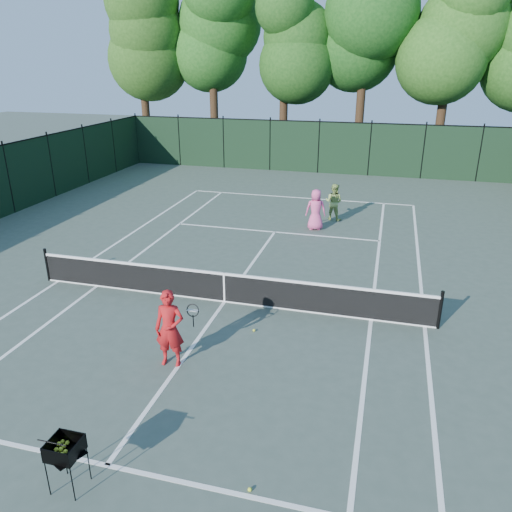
% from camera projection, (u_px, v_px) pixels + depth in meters
% --- Properties ---
extents(ground, '(90.00, 90.00, 0.00)m').
position_uv_depth(ground, '(225.00, 302.00, 14.29)').
color(ground, '#404E43').
rests_on(ground, ground).
extents(sideline_doubles_left, '(0.10, 23.77, 0.01)m').
position_uv_depth(sideline_doubles_left, '(58.00, 281.00, 15.61)').
color(sideline_doubles_left, white).
rests_on(sideline_doubles_left, ground).
extents(sideline_doubles_right, '(0.10, 23.77, 0.01)m').
position_uv_depth(sideline_doubles_right, '(425.00, 326.00, 12.97)').
color(sideline_doubles_right, white).
rests_on(sideline_doubles_right, ground).
extents(sideline_singles_left, '(0.10, 23.77, 0.01)m').
position_uv_depth(sideline_singles_left, '(97.00, 286.00, 15.28)').
color(sideline_singles_left, white).
rests_on(sideline_singles_left, ground).
extents(sideline_singles_right, '(0.10, 23.77, 0.01)m').
position_uv_depth(sideline_singles_right, '(371.00, 320.00, 13.30)').
color(sideline_singles_right, white).
rests_on(sideline_singles_right, ground).
extents(baseline_far, '(10.97, 0.10, 0.01)m').
position_uv_depth(baseline_far, '(299.00, 198.00, 24.96)').
color(baseline_far, white).
rests_on(baseline_far, ground).
extents(service_line_near, '(8.23, 0.10, 0.01)m').
position_uv_depth(service_line_near, '(107.00, 465.00, 8.55)').
color(service_line_near, white).
rests_on(service_line_near, ground).
extents(service_line_far, '(8.23, 0.10, 0.01)m').
position_uv_depth(service_line_far, '(275.00, 232.00, 20.04)').
color(service_line_far, white).
rests_on(service_line_far, ground).
extents(center_service_line, '(0.10, 12.80, 0.01)m').
position_uv_depth(center_service_line, '(225.00, 302.00, 14.29)').
color(center_service_line, white).
rests_on(center_service_line, ground).
extents(tennis_net, '(11.69, 0.09, 1.06)m').
position_uv_depth(tennis_net, '(224.00, 287.00, 14.12)').
color(tennis_net, black).
rests_on(tennis_net, ground).
extents(fence_far, '(24.00, 0.05, 3.00)m').
position_uv_depth(fence_far, '(319.00, 148.00, 29.90)').
color(fence_far, black).
rests_on(fence_far, ground).
extents(tree_0, '(6.40, 6.40, 13.14)m').
position_uv_depth(tree_0, '(140.00, 32.00, 33.71)').
color(tree_0, black).
rests_on(tree_0, ground).
extents(tree_1, '(6.80, 6.80, 13.98)m').
position_uv_depth(tree_1, '(211.00, 22.00, 32.76)').
color(tree_1, black).
rests_on(tree_1, ground).
extents(tree_2, '(6.00, 6.00, 12.40)m').
position_uv_depth(tree_2, '(285.00, 38.00, 31.73)').
color(tree_2, black).
rests_on(tree_2, ground).
extents(tree_3, '(7.00, 7.00, 14.45)m').
position_uv_depth(tree_3, '(367.00, 14.00, 30.51)').
color(tree_3, black).
rests_on(tree_3, ground).
extents(tree_4, '(6.20, 6.20, 12.97)m').
position_uv_depth(tree_4, '(453.00, 28.00, 28.99)').
color(tree_4, black).
rests_on(tree_4, ground).
extents(coach, '(0.91, 0.71, 1.82)m').
position_uv_depth(coach, '(170.00, 329.00, 11.07)').
color(coach, red).
rests_on(coach, ground).
extents(player_pink, '(0.90, 0.67, 1.66)m').
position_uv_depth(player_pink, '(316.00, 210.00, 20.06)').
color(player_pink, '#E14F8D').
rests_on(player_pink, ground).
extents(player_green, '(0.89, 0.77, 1.57)m').
position_uv_depth(player_green, '(334.00, 202.00, 21.31)').
color(player_green, '#93B259').
rests_on(player_green, ground).
extents(ball_hopper, '(0.65, 0.65, 0.94)m').
position_uv_depth(ball_hopper, '(65.00, 448.00, 7.84)').
color(ball_hopper, black).
rests_on(ball_hopper, ground).
extents(loose_ball_near_cart, '(0.07, 0.07, 0.07)m').
position_uv_depth(loose_ball_near_cart, '(250.00, 489.00, 8.03)').
color(loose_ball_near_cart, '#CCE32E').
rests_on(loose_ball_near_cart, ground).
extents(loose_ball_midcourt, '(0.07, 0.07, 0.07)m').
position_uv_depth(loose_ball_midcourt, '(254.00, 330.00, 12.73)').
color(loose_ball_midcourt, yellow).
rests_on(loose_ball_midcourt, ground).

